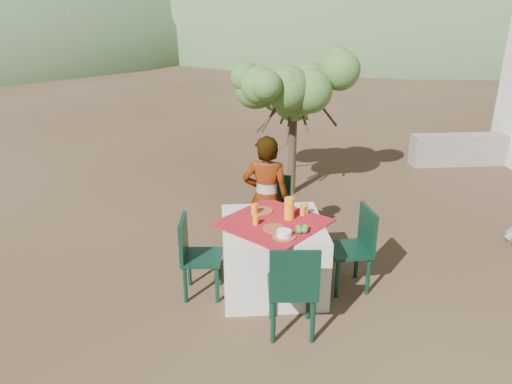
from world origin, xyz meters
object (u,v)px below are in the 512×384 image
table (273,255)px  chair_far (272,207)px  chair_near (293,287)px  chair_left (194,253)px  chair_right (356,245)px  juice_pitcher (289,208)px  shrub_tree (297,95)px  person (266,198)px

table → chair_far: (0.11, 1.03, 0.10)m
chair_near → chair_far: bearing=-86.9°
chair_left → chair_right: bearing=-85.2°
table → chair_near: (0.09, -0.83, 0.14)m
chair_far → chair_near: size_ratio=0.93×
table → juice_pitcher: size_ratio=5.71×
juice_pitcher → chair_far: bearing=93.7°
shrub_tree → juice_pitcher: (-0.48, -2.63, -0.65)m
chair_near → chair_left: (-0.89, 0.76, -0.05)m
table → chair_right: size_ratio=1.46×
chair_right → juice_pitcher: 0.80m
chair_far → person: bearing=-87.7°
chair_far → juice_pitcher: 1.04m
chair_near → chair_left: bearing=-36.8°
table → chair_far: chair_far is taller
chair_left → shrub_tree: shrub_tree is taller
chair_right → person: size_ratio=0.60×
table → chair_near: size_ratio=1.39×
chair_right → chair_near: bearing=-50.3°
juice_pitcher → chair_near: bearing=-95.5°
table → chair_right: 0.87m
chair_far → chair_right: bearing=-34.8°
person → chair_right: bearing=154.7°
table → person: person is taller
chair_left → person: bearing=-42.7°
juice_pitcher → person: bearing=106.4°
table → shrub_tree: bearing=76.4°
chair_far → person: size_ratio=0.58×
shrub_tree → chair_left: bearing=-117.7°
table → juice_pitcher: bearing=21.6°
table → shrub_tree: (0.65, 2.70, 1.14)m
chair_near → shrub_tree: 3.71m
chair_near → chair_right: bearing=-131.4°
chair_left → person: size_ratio=0.58×
chair_left → juice_pitcher: bearing=-77.7°
chair_left → juice_pitcher: size_ratio=3.74×
table → chair_right: bearing=-3.8°
table → person: size_ratio=0.88×
chair_left → shrub_tree: bearing=-23.1°
chair_far → juice_pitcher: size_ratio=3.80×
table → chair_far: bearing=83.8°
chair_far → chair_right: chair_right is taller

